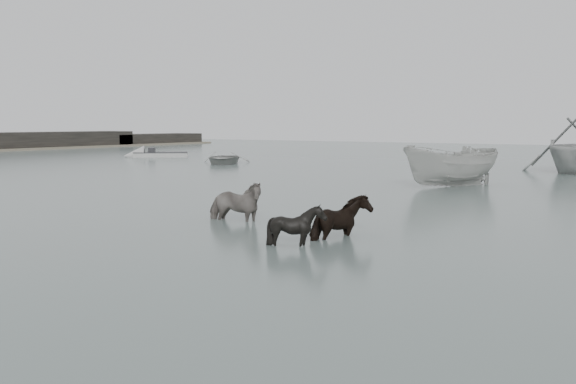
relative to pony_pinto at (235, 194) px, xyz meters
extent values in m
plane|color=#51605C|center=(2.94, -1.55, -0.72)|extent=(140.00, 140.00, 0.00)
imported|color=black|center=(0.00, 0.00, 0.00)|extent=(1.83, 1.09, 1.45)
imported|color=black|center=(3.60, -0.64, -0.05)|extent=(1.38, 1.53, 1.35)
imported|color=black|center=(3.24, -2.02, -0.16)|extent=(1.23, 1.15, 1.12)
imported|color=#A3A39F|center=(-15.81, 19.07, -0.28)|extent=(4.79, 5.25, 0.89)
imported|color=#A5A8A5|center=(4.45, 23.27, 0.80)|extent=(5.81, 6.47, 3.05)
imported|color=#AFB0AB|center=(1.64, 12.45, 0.21)|extent=(3.97, 5.07, 1.86)
cube|color=black|center=(-47.06, 26.45, 0.23)|extent=(4.50, 24.00, 1.50)
cube|color=black|center=(-47.06, 43.45, 0.03)|extent=(4.50, 14.00, 1.10)
camera|label=1|loc=(10.49, -13.42, 1.89)|focal=40.00mm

